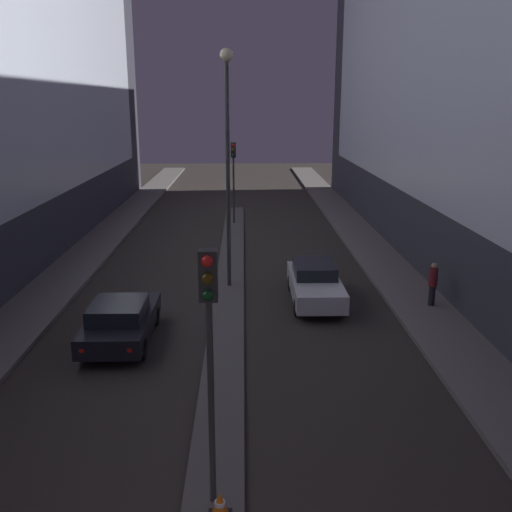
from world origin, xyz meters
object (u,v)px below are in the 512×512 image
(traffic_light_mid, at_px, (233,165))
(car_left_lane, at_px, (121,321))
(car_right_lane, at_px, (315,283))
(pedestrian_on_right_sidewalk, at_px, (433,283))
(traffic_light_near, at_px, (209,324))
(street_lamp, at_px, (227,136))
(traffic_cone_far, at_px, (220,505))

(traffic_light_mid, relative_size, car_left_lane, 1.15)
(car_left_lane, bearing_deg, car_right_lane, 29.13)
(pedestrian_on_right_sidewalk, bearing_deg, traffic_light_near, -125.66)
(street_lamp, distance_m, car_left_lane, 8.35)
(traffic_cone_far, height_order, pedestrian_on_right_sidewalk, pedestrian_on_right_sidewalk)
(car_left_lane, bearing_deg, traffic_light_near, -66.77)
(traffic_light_near, xyz_separation_m, traffic_light_mid, (0.00, 25.55, 0.00))
(street_lamp, distance_m, pedestrian_on_right_sidewalk, 9.49)
(traffic_light_near, height_order, traffic_light_mid, same)
(traffic_light_mid, xyz_separation_m, car_right_lane, (3.31, -14.14, -2.97))
(street_lamp, relative_size, pedestrian_on_right_sidewalk, 5.71)
(traffic_light_mid, bearing_deg, street_lamp, -90.00)
(street_lamp, bearing_deg, traffic_cone_far, -89.38)
(traffic_light_mid, height_order, street_lamp, street_lamp)
(pedestrian_on_right_sidewalk, bearing_deg, street_lamp, 160.70)
(street_lamp, relative_size, car_left_lane, 2.16)
(car_right_lane, bearing_deg, traffic_cone_far, -104.93)
(traffic_cone_far, xyz_separation_m, car_left_lane, (-3.46, 8.18, 0.35))
(car_right_lane, relative_size, pedestrian_on_right_sidewalk, 2.84)
(traffic_light_near, height_order, pedestrian_on_right_sidewalk, traffic_light_near)
(traffic_cone_far, height_order, car_left_lane, car_left_lane)
(traffic_light_near, xyz_separation_m, street_lamp, (0.00, 13.13, 2.44))
(traffic_cone_far, relative_size, car_left_lane, 0.13)
(street_lamp, relative_size, car_right_lane, 2.01)
(traffic_light_mid, height_order, car_right_lane, traffic_light_mid)
(street_lamp, distance_m, traffic_cone_far, 14.77)
(traffic_cone_far, bearing_deg, traffic_light_mid, 90.32)
(car_left_lane, xyz_separation_m, pedestrian_on_right_sidewalk, (10.84, 2.78, 0.29))
(street_lamp, bearing_deg, car_left_lane, -121.44)
(car_left_lane, relative_size, pedestrian_on_right_sidewalk, 2.64)
(traffic_light_mid, bearing_deg, pedestrian_on_right_sidewalk, -63.42)
(pedestrian_on_right_sidewalk, bearing_deg, car_left_lane, -165.63)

